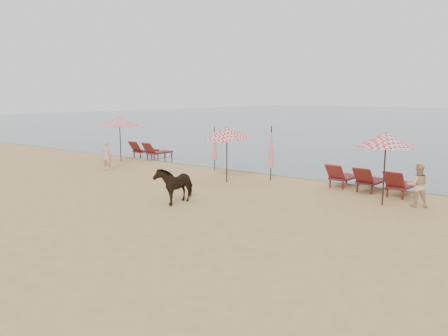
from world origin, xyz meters
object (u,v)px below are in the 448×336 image
object	(u,v)px
umbrella_open_left_b	(227,133)
umbrella_open_right	(386,140)
cow	(175,184)
umbrella_closed_left	(214,143)
lounger_cluster_right	(370,180)
beachgoer_left	(107,155)
umbrella_closed_right	(271,147)
beachgoer_right_a	(418,185)
umbrella_open_left_a	(120,122)
lounger_cluster_left	(149,150)

from	to	relation	value
umbrella_open_left_b	umbrella_open_right	distance (m)	6.90
umbrella_open_right	cow	bearing A→B (deg)	-160.90
cow	umbrella_open_right	bearing A→B (deg)	29.15
umbrella_closed_left	cow	bearing A→B (deg)	-64.41
umbrella_closed_left	lounger_cluster_right	bearing A→B (deg)	-2.39
lounger_cluster_right	umbrella_open_right	size ratio (longest dim) A/B	1.33
beachgoer_left	lounger_cluster_right	bearing A→B (deg)	178.89
umbrella_open_left_b	umbrella_closed_right	size ratio (longest dim) A/B	1.02
lounger_cluster_right	umbrella_open_right	xyz separation A→B (m)	(1.09, -1.94, 1.83)
umbrella_closed_right	lounger_cluster_right	bearing A→B (deg)	4.74
umbrella_closed_right	umbrella_closed_left	bearing A→B (deg)	169.40
umbrella_open_right	beachgoer_right_a	xyz separation A→B (m)	(1.03, 0.48, -1.56)
umbrella_open_right	umbrella_open_left_b	bearing A→B (deg)	164.50
umbrella_open_right	umbrella_closed_right	size ratio (longest dim) A/B	1.03
umbrella_open_left_b	umbrella_closed_left	distance (m)	3.22
umbrella_open_left_a	umbrella_closed_left	distance (m)	6.42
umbrella_open_right	umbrella_closed_right	world-z (taller)	umbrella_open_right
lounger_cluster_left	umbrella_open_right	xyz separation A→B (m)	(15.12, -3.42, 1.82)
umbrella_open_right	umbrella_closed_right	distance (m)	5.73
umbrella_open_left_a	cow	bearing A→B (deg)	-28.39
lounger_cluster_left	umbrella_open_left_b	distance (m)	9.00
lounger_cluster_right	umbrella_closed_left	xyz separation A→B (m)	(-8.11, 0.34, 0.92)
umbrella_open_right	umbrella_closed_right	xyz separation A→B (m)	(-5.46, 1.58, -0.78)
umbrella_closed_left	beachgoer_left	bearing A→B (deg)	-144.50
umbrella_closed_right	beachgoer_left	world-z (taller)	umbrella_closed_right
umbrella_open_right	beachgoer_left	size ratio (longest dim) A/B	1.66
lounger_cluster_right	umbrella_open_right	world-z (taller)	umbrella_open_right
beachgoer_left	umbrella_open_left_b	bearing A→B (deg)	175.30
umbrella_open_left_a	beachgoer_left	distance (m)	3.39
umbrella_open_left_b	umbrella_open_right	xyz separation A→B (m)	(6.90, -0.17, 0.11)
lounger_cluster_right	umbrella_open_left_a	world-z (taller)	umbrella_open_left_a
lounger_cluster_right	cow	xyz separation A→B (m)	(-5.09, -5.98, 0.19)
lounger_cluster_left	umbrella_open_left_a	world-z (taller)	umbrella_open_left_a
umbrella_open_right	lounger_cluster_left	bearing A→B (deg)	153.14
cow	umbrella_open_left_a	bearing A→B (deg)	145.33
umbrella_closed_right	cow	size ratio (longest dim) A/B	1.57
umbrella_open_left_a	lounger_cluster_left	bearing A→B (deg)	80.93
lounger_cluster_left	umbrella_closed_left	distance (m)	6.09
lounger_cluster_left	umbrella_closed_right	bearing A→B (deg)	-7.33
umbrella_open_left_a	beachgoer_left	world-z (taller)	umbrella_open_left_a
lounger_cluster_right	beachgoer_right_a	bearing A→B (deg)	-26.68
lounger_cluster_right	umbrella_open_left_a	distance (m)	14.54
lounger_cluster_right	umbrella_open_left_b	bearing A→B (deg)	-155.03
lounger_cluster_left	umbrella_open_left_a	size ratio (longest dim) A/B	0.81
lounger_cluster_left	cow	world-z (taller)	cow
umbrella_open_left_a	umbrella_closed_right	size ratio (longest dim) A/B	1.05
umbrella_open_left_b	lounger_cluster_right	bearing A→B (deg)	14.62
lounger_cluster_left	cow	distance (m)	11.65
umbrella_open_left_b	umbrella_closed_right	xyz separation A→B (m)	(1.45, 1.41, -0.67)
umbrella_open_left_b	umbrella_open_right	size ratio (longest dim) A/B	0.99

